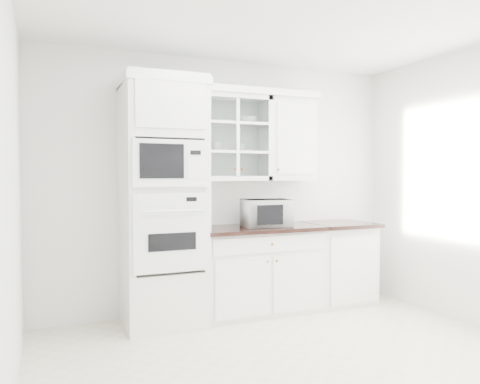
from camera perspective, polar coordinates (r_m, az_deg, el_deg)
name	(u,v)px	position (r m, az deg, el deg)	size (l,w,h in m)	color
ground	(306,367)	(3.81, 8.00, -20.42)	(4.00, 3.50, 0.01)	beige
room_shell	(280,137)	(3.91, 4.90, 6.75)	(4.00, 3.50, 2.70)	white
oven_column	(163,202)	(4.57, -9.34, -1.22)	(0.76, 0.68, 2.40)	white
base_cabinet_run	(259,269)	(5.03, 2.28, -9.35)	(1.32, 0.67, 0.92)	white
extra_base_cabinet	(338,262)	(5.52, 11.83, -8.36)	(0.72, 0.67, 0.92)	white
upper_cabinet_glass	(232,138)	(4.97, -1.00, 6.58)	(0.80, 0.33, 0.90)	white
upper_cabinet_solid	(288,140)	(5.26, 5.89, 6.33)	(0.55, 0.33, 0.90)	white
crown_molding	(223,91)	(4.97, -2.05, 12.21)	(2.14, 0.38, 0.07)	white
countertop_microwave	(266,213)	(4.92, 3.19, -2.55)	(0.49, 0.41, 0.29)	white
bowl_a	(218,120)	(4.92, -2.68, 8.77)	(0.19, 0.19, 0.05)	white
bowl_b	(246,120)	(5.05, 0.77, 8.72)	(0.21, 0.21, 0.07)	white
cup_a	(217,147)	(4.91, -2.87, 5.55)	(0.12, 0.12, 0.09)	white
cup_b	(241,148)	(5.03, 0.17, 5.44)	(0.10, 0.10, 0.09)	white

